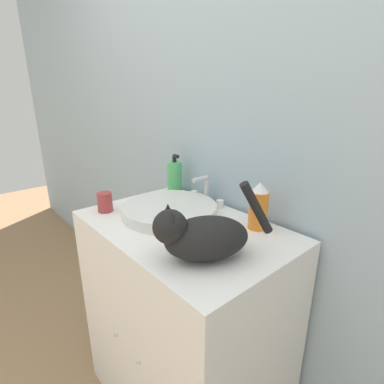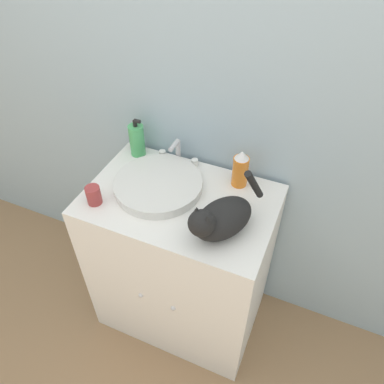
{
  "view_description": "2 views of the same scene",
  "coord_description": "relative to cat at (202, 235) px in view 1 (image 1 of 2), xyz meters",
  "views": [
    {
      "loc": [
        0.81,
        -0.38,
        1.4
      ],
      "look_at": [
        0.05,
        0.27,
        1.06
      ],
      "focal_mm": 28.0,
      "sensor_mm": 36.0,
      "label": 1
    },
    {
      "loc": [
        0.5,
        -0.76,
        2.03
      ],
      "look_at": [
        0.08,
        0.22,
        1.03
      ],
      "focal_mm": 35.0,
      "sensor_mm": 36.0,
      "label": 2
    }
  ],
  "objects": [
    {
      "name": "wall_back",
      "position": [
        -0.22,
        0.42,
        0.26
      ],
      "size": [
        6.0,
        0.05,
        2.5
      ],
      "color": "#9EB7C6",
      "rests_on": "ground_plane"
    },
    {
      "name": "faucet",
      "position": [
        -0.33,
        0.33,
        -0.02
      ],
      "size": [
        0.2,
        0.1,
        0.13
      ],
      "color": "silver",
      "rests_on": "vanity_cabinet"
    },
    {
      "name": "soap_bottle",
      "position": [
        -0.54,
        0.32,
        0.01
      ],
      "size": [
        0.07,
        0.07,
        0.2
      ],
      "color": "#4CB266",
      "rests_on": "vanity_cabinet"
    },
    {
      "name": "cat",
      "position": [
        0.0,
        0.0,
        0.0
      ],
      "size": [
        0.26,
        0.37,
        0.24
      ],
      "rotation": [
        0.0,
        0.0,
        -2.04
      ],
      "color": "black",
      "rests_on": "vanity_cabinet"
    },
    {
      "name": "sink_basin",
      "position": [
        -0.33,
        0.13,
        -0.06
      ],
      "size": [
        0.39,
        0.39,
        0.04
      ],
      "color": "silver",
      "rests_on": "vanity_cabinet"
    },
    {
      "name": "spray_bottle",
      "position": [
        -0.02,
        0.3,
        0.01
      ],
      "size": [
        0.07,
        0.07,
        0.18
      ],
      "color": "orange",
      "rests_on": "vanity_cabinet"
    },
    {
      "name": "vanity_cabinet",
      "position": [
        -0.22,
        0.11,
        -0.53
      ],
      "size": [
        0.82,
        0.56,
        0.91
      ],
      "color": "white",
      "rests_on": "ground_plane"
    },
    {
      "name": "cup",
      "position": [
        -0.54,
        -0.05,
        -0.04
      ],
      "size": [
        0.06,
        0.06,
        0.08
      ],
      "color": "#9E3838",
      "rests_on": "vanity_cabinet"
    }
  ]
}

